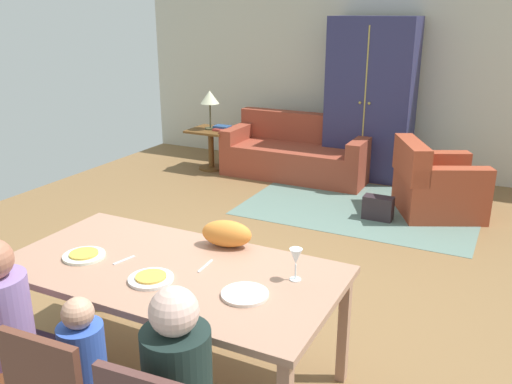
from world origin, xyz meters
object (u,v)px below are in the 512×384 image
at_px(plate_near_woman, 245,294).
at_px(book_lower, 222,130).
at_px(armchair, 435,186).
at_px(armoire, 371,100).
at_px(wine_glass, 296,258).
at_px(handbag, 378,208).
at_px(plate_near_child, 151,279).
at_px(book_upper, 222,127).
at_px(couch, 298,154).
at_px(plate_near_man, 84,256).
at_px(cat, 227,234).
at_px(side_table, 211,143).
at_px(person_man, 12,342).
at_px(dining_table, 171,277).
at_px(table_lamp, 210,99).

bearing_deg(plate_near_woman, book_lower, 121.30).
xyz_separation_m(armchair, armoire, (-1.06, 1.05, 0.73)).
bearing_deg(plate_near_woman, wine_glass, 59.22).
distance_m(wine_glass, handbag, 3.14).
height_order(plate_near_child, book_upper, plate_near_child).
bearing_deg(book_lower, couch, 14.92).
bearing_deg(armchair, plate_near_man, -111.19).
height_order(plate_near_woman, cat, cat).
relative_size(plate_near_man, book_lower, 1.14).
relative_size(cat, book_upper, 1.45).
relative_size(plate_near_woman, couch, 0.13).
xyz_separation_m(armchair, side_table, (-3.14, 0.42, 0.06)).
bearing_deg(person_man, plate_near_child, 43.15).
bearing_deg(book_lower, person_man, -72.91).
bearing_deg(plate_near_man, plate_near_child, -6.34).
xyz_separation_m(armoire, side_table, (-2.09, -0.63, -0.67)).
bearing_deg(armchair, cat, -103.47).
height_order(plate_near_man, book_lower, plate_near_man).
relative_size(side_table, book_upper, 2.64).
bearing_deg(armchair, side_table, 172.33).
xyz_separation_m(dining_table, plate_near_man, (-0.54, -0.12, 0.07)).
distance_m(dining_table, book_upper, 4.64).
height_order(plate_near_woman, wine_glass, wine_glass).
xyz_separation_m(dining_table, wine_glass, (0.71, 0.18, 0.20)).
xyz_separation_m(wine_glass, armchair, (0.23, 3.51, -0.57)).
relative_size(plate_near_man, wine_glass, 1.34).
xyz_separation_m(person_man, handbag, (0.98, 3.90, -0.38)).
bearing_deg(book_upper, handbag, -20.90).
bearing_deg(plate_near_man, dining_table, 12.54).
bearing_deg(table_lamp, book_upper, 16.60).
height_order(side_table, book_lower, book_lower).
bearing_deg(plate_near_man, handbag, 73.69).
xyz_separation_m(plate_near_man, armchair, (1.48, 3.81, -0.45)).
bearing_deg(side_table, wine_glass, -53.48).
height_order(person_man, armchair, person_man).
height_order(table_lamp, book_upper, table_lamp).
xyz_separation_m(plate_near_child, armchair, (0.94, 3.87, -0.45)).
distance_m(side_table, table_lamp, 0.63).
bearing_deg(armchair, armoire, 135.17).
distance_m(couch, armoire, 1.19).
relative_size(plate_near_man, armchair, 0.22).
bearing_deg(side_table, armchair, -7.67).
bearing_deg(couch, armchair, -19.65).
bearing_deg(book_upper, armoire, 16.77).
bearing_deg(person_man, table_lamp, 109.13).
xyz_separation_m(person_man, armoire, (0.42, 5.43, 0.54)).
xyz_separation_m(wine_glass, person_man, (-1.25, -0.87, -0.38)).
bearing_deg(book_lower, armoire, 18.87).
distance_m(plate_near_woman, couch, 4.74).
bearing_deg(side_table, cat, -57.59).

